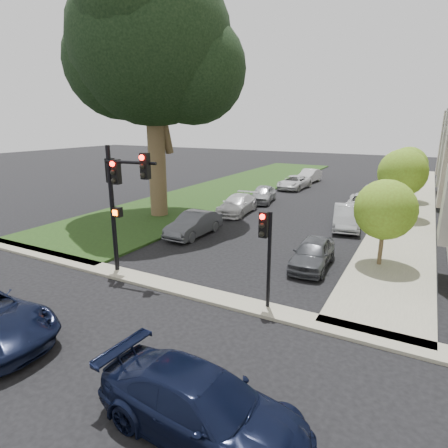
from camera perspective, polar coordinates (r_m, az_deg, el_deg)
The scene contains 20 objects.
ground at distance 13.38m, azimuth -10.54°, elevation -13.39°, with size 140.00×140.00×0.00m, color black.
grass_strip at distance 37.46m, azimuth 1.74°, elevation 5.70°, with size 8.00×44.00×0.12m, color black.
sidewalk_right at distance 33.60m, azimuth 26.52°, elevation 2.94°, with size 3.50×44.00×0.12m, color #A9A58D.
sidewalk_cross at distance 14.77m, azimuth -5.64°, elevation -10.03°, with size 60.00×1.00×0.12m, color #A9A58D.
eucalyptus at distance 26.10m, azimuth -11.13°, elevation 25.34°, with size 11.37×10.31×16.10m.
small_tree_a at distance 17.80m, azimuth 23.35°, elevation 2.01°, with size 2.66×2.66×3.98m.
small_tree_b at distance 27.38m, azimuth 25.54°, elevation 7.05°, with size 3.12×3.12×4.67m.
small_tree_c at distance 33.67m, azimuth 26.21°, elevation 8.01°, with size 2.96×2.96×4.44m.
traffic_signal_main at distance 15.90m, azimuth -15.69°, elevation 5.35°, with size 2.67×0.70×5.46m.
traffic_signal_secondary at distance 12.66m, azimuth 6.45°, elevation -2.78°, with size 0.44×0.36×3.52m.
car_cross_far at distance 8.62m, azimuth -3.39°, elevation -25.93°, with size 1.96×4.83×1.40m, color black.
car_parked_0 at distance 17.30m, azimuth 13.35°, elevation -4.36°, with size 1.55×3.85×1.31m, color #3F4247.
car_parked_1 at distance 24.10m, azimuth 18.15°, elevation 1.02°, with size 1.50×4.31×1.42m, color #999BA0.
car_parked_2 at distance 28.66m, azimuth 20.33°, elevation 2.92°, with size 2.18×4.73×1.32m, color silver.
car_parked_3 at distance 33.54m, azimuth 21.68°, elevation 4.48°, with size 1.53×3.80×1.30m, color silver.
car_parked_5 at distance 21.49m, azimuth -4.61°, elevation -0.02°, with size 1.45×4.16×1.37m, color #3F4247.
car_parked_6 at distance 26.64m, azimuth 2.03°, elevation 3.00°, with size 1.85×4.55×1.32m, color silver.
car_parked_7 at distance 30.51m, azimuth 5.95°, elevation 4.56°, with size 1.61×3.99×1.36m, color #999BA0.
car_parked_8 at distance 37.08m, azimuth 10.61°, elevation 6.25°, with size 2.12×4.59×1.28m, color silver.
car_parked_9 at distance 41.59m, azimuth 12.85°, elevation 7.18°, with size 1.47×4.22×1.39m, color silver.
Camera 1 is at (7.57, -8.99, 6.39)m, focal length 30.00 mm.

